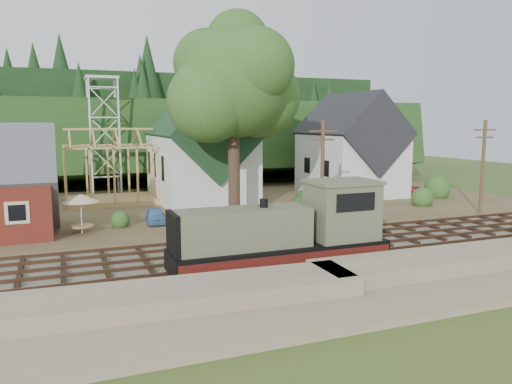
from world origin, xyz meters
name	(u,v)px	position (x,y,z in m)	size (l,w,h in m)	color
ground	(258,259)	(0.00, 0.00, 0.00)	(140.00, 140.00, 0.00)	#384C1E
embankment	(333,310)	(0.00, -8.50, 0.00)	(64.00, 5.00, 1.60)	#7F7259
railroad_bed	(258,257)	(0.00, 0.00, 0.08)	(64.00, 11.00, 0.16)	#726B5B
village_flat	(185,207)	(0.00, 18.00, 0.15)	(64.00, 26.00, 0.30)	brown
hillside	(143,180)	(0.00, 42.00, 0.00)	(70.00, 28.00, 8.00)	#1E3F19
ridge	(128,170)	(0.00, 58.00, 0.00)	(80.00, 20.00, 12.00)	black
church	(200,150)	(2.00, 19.68, 5.18)	(8.40, 15.17, 13.00)	silver
farmhouse	(350,151)	(18.00, 19.00, 4.87)	(8.40, 10.80, 10.60)	silver
timber_frame	(111,171)	(-6.00, 22.00, 3.27)	(8.20, 6.20, 6.99)	tan
lattice_tower	(102,100)	(-6.00, 28.00, 10.03)	(3.20, 3.20, 12.12)	silver
big_tree	(235,90)	(2.17, 10.08, 10.22)	(10.90, 8.40, 14.70)	#38281E
telegraph_pole_near	(322,173)	(7.00, 5.20, 4.25)	(2.20, 0.28, 8.00)	#4C331E
telegraph_pole_far	(483,166)	(22.00, 5.20, 4.25)	(2.20, 0.28, 8.00)	#4C331E
locomotive	(288,234)	(0.49, -3.00, 2.05)	(11.42, 2.86, 4.59)	black
car_blue	(155,215)	(-3.91, 11.10, 0.88)	(1.37, 3.41, 1.16)	#5F8FCB
car_red	(406,189)	(23.10, 16.18, 0.88)	(1.94, 4.20, 1.17)	red
patio_set	(81,200)	(-9.21, 9.45, 2.60)	(2.43, 2.43, 2.70)	silver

